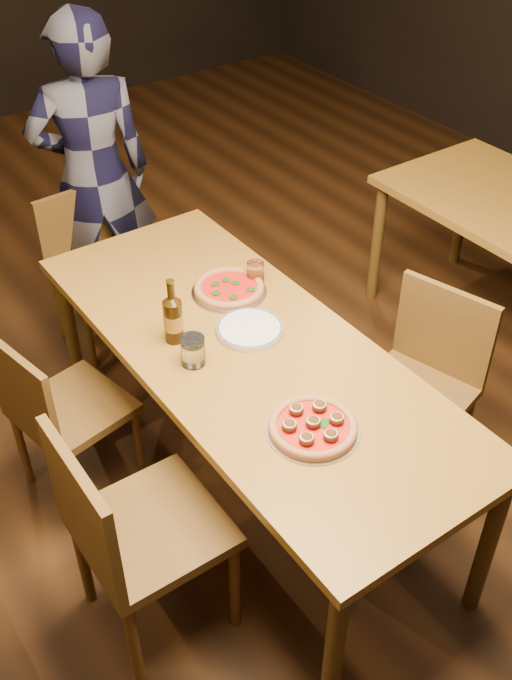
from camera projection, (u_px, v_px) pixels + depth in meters
ground at (249, 483)px, 3.25m from camera, size 9.00×9.00×0.00m
room_shell at (246, 38)px, 2.09m from camera, size 9.00×9.00×9.00m
table_main at (248, 363)px, 2.82m from camera, size 0.80×2.00×0.75m
chair_main_nw at (152, 526)px, 2.47m from camera, size 0.46×0.46×0.97m
chair_main_sw at (72, 407)px, 3.00m from camera, size 0.47×0.47×0.86m
chair_main_e at (414, 394)px, 3.03m from camera, size 0.51×0.51×0.89m
chair_end at (97, 273)px, 3.78m from camera, size 0.41×0.41×0.83m
pizza_meatball at (313, 426)px, 2.43m from camera, size 0.31×0.31×0.06m
pizza_margherita at (229, 288)px, 3.04m from camera, size 0.30×0.30×0.04m
plate_stack at (250, 330)px, 2.85m from camera, size 0.25×0.25×0.02m
beer_bottle at (173, 320)px, 2.76m from camera, size 0.07×0.07×0.26m
water_glass at (193, 351)px, 2.68m from camera, size 0.09×0.09×0.11m
amber_glass at (255, 272)px, 3.09m from camera, size 0.07×0.07×0.09m
diner at (93, 176)px, 3.74m from camera, size 0.67×0.53×1.62m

